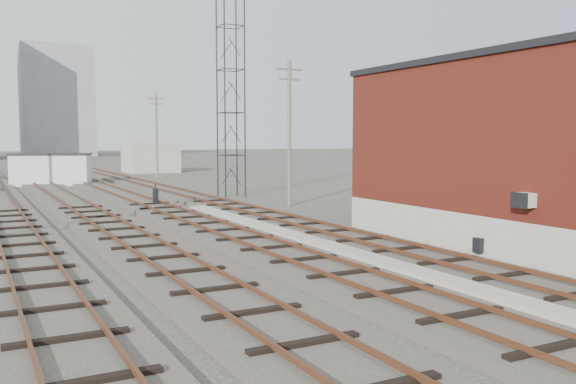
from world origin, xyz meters
TOP-DOWN VIEW (x-y plane):
  - ground at (0.00, 60.00)m, footprint 320.00×320.00m
  - track_right at (2.50, 39.00)m, footprint 3.20×90.00m
  - track_mid_right at (-1.50, 39.00)m, footprint 3.20×90.00m
  - track_mid_left at (-5.50, 39.00)m, footprint 3.20×90.00m
  - platform_curb at (0.50, 14.00)m, footprint 0.90×28.00m
  - brick_building at (7.50, 12.00)m, footprint 6.54×12.20m
  - lattice_tower at (5.50, 35.00)m, footprint 1.60×1.60m
  - utility_pole_right_a at (6.50, 28.00)m, footprint 1.80×0.24m
  - utility_pole_right_b at (6.50, 58.00)m, footprint 1.80×0.24m
  - apartment_right at (8.00, 150.00)m, footprint 16.00×12.00m
  - shed_right at (9.00, 70.00)m, footprint 6.00×6.00m
  - switch_stand at (-1.00, 31.45)m, footprint 0.33×0.33m
  - site_trailer at (-4.58, 52.91)m, footprint 7.39×5.01m

SIDE VIEW (x-z plane):
  - ground at x=0.00m, z-range 0.00..0.00m
  - track_right at x=2.50m, z-range -0.09..0.30m
  - track_mid_right at x=-1.50m, z-range -0.09..0.30m
  - track_mid_left at x=-5.50m, z-range -0.09..0.30m
  - platform_curb at x=0.50m, z-range 0.00..0.26m
  - switch_stand at x=-1.00m, z-range -0.04..1.28m
  - site_trailer at x=-4.58m, z-range 0.01..2.87m
  - shed_right at x=9.00m, z-range 0.00..4.00m
  - brick_building at x=7.50m, z-range 0.02..7.24m
  - utility_pole_right_a at x=6.50m, z-range 0.30..9.30m
  - utility_pole_right_b at x=6.50m, z-range 0.30..9.30m
  - lattice_tower at x=5.50m, z-range 0.00..15.00m
  - apartment_right at x=8.00m, z-range 0.00..26.00m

